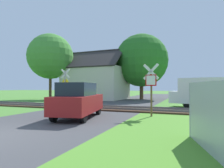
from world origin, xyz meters
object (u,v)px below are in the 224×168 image
object	(u,v)px
house	(96,82)
parked_car	(78,100)
tree_left	(50,56)
stop_sign_near	(151,85)
tree_center	(141,60)
fence_panel	(212,119)
crossing_sign_far	(65,83)
mail_truck	(208,92)

from	to	relation	value
house	parked_car	world-z (taller)	house
house	tree_left	xyz separation A→B (m)	(-5.19, -2.67, 3.29)
stop_sign_near	tree_center	size ratio (longest dim) A/B	0.33
tree_left	fence_panel	bearing A→B (deg)	-42.84
house	fence_panel	xyz separation A→B (m)	(11.92, -18.54, -1.36)
stop_sign_near	house	distance (m)	16.09
crossing_sign_far	tree_left	size ratio (longest dim) A/B	0.38
tree_left	parked_car	size ratio (longest dim) A/B	1.98
mail_truck	fence_panel	distance (m)	11.23
mail_truck	fence_panel	xyz separation A→B (m)	(-0.76, -11.20, -0.39)
house	tree_center	world-z (taller)	tree_center
parked_car	house	bearing A→B (deg)	101.14
house	fence_panel	distance (m)	22.08
fence_panel	stop_sign_near	bearing A→B (deg)	8.36
tree_left	tree_center	size ratio (longest dim) A/B	0.99
crossing_sign_far	tree_center	xyz separation A→B (m)	(4.55, 10.45, 3.15)
parked_car	mail_truck	bearing A→B (deg)	37.21
tree_left	tree_center	xyz separation A→B (m)	(10.80, 4.63, -0.46)
stop_sign_near	tree_left	world-z (taller)	tree_left
house	parked_car	distance (m)	16.06
stop_sign_near	tree_left	xyz separation A→B (m)	(-14.73, 10.27, 3.83)
tree_center	parked_car	size ratio (longest dim) A/B	1.99
house	tree_left	distance (m)	6.70
tree_left	mail_truck	size ratio (longest dim) A/B	1.63
mail_truck	stop_sign_near	bearing A→B (deg)	161.73
house	tree_center	bearing A→B (deg)	21.92
crossing_sign_far	house	distance (m)	8.56
stop_sign_near	house	size ratio (longest dim) A/B	0.35
crossing_sign_far	mail_truck	distance (m)	11.69
stop_sign_near	house	world-z (taller)	house
tree_center	fence_panel	world-z (taller)	tree_center
mail_truck	house	bearing A→B (deg)	70.94
parked_car	fence_panel	world-z (taller)	parked_car
tree_left	house	bearing A→B (deg)	27.28
stop_sign_near	crossing_sign_far	xyz separation A→B (m)	(-8.48, 4.45, 0.22)
tree_left	fence_panel	distance (m)	23.79
tree_center	house	bearing A→B (deg)	-160.78
tree_left	tree_center	world-z (taller)	tree_center
mail_truck	fence_panel	world-z (taller)	mail_truck
stop_sign_near	fence_panel	bearing A→B (deg)	122.23
stop_sign_near	mail_truck	world-z (taller)	stop_sign_near
mail_truck	parked_car	xyz separation A→B (m)	(-6.50, -7.42, -0.34)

